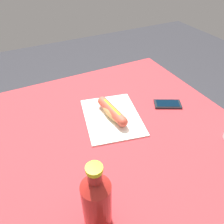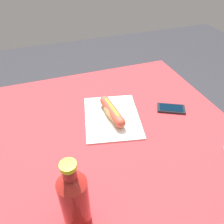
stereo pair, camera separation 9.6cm
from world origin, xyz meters
TOP-DOWN VIEW (x-y plane):
  - ground_plane at (0.00, 0.00)m, footprint 6.00×6.00m
  - dining_table at (0.00, 0.00)m, footprint 0.97×0.98m
  - paper_wrapper at (-0.07, 0.01)m, footprint 0.34×0.29m
  - hot_dog at (-0.07, 0.01)m, footprint 0.21×0.06m
  - cell_phone at (-0.03, 0.28)m, footprint 0.11×0.14m
  - soda_bottle at (0.32, -0.23)m, footprint 0.08×0.08m

SIDE VIEW (x-z plane):
  - ground_plane at x=0.00m, z-range 0.00..0.00m
  - dining_table at x=0.00m, z-range 0.24..1.02m
  - paper_wrapper at x=-0.07m, z-range 0.77..0.78m
  - cell_phone at x=-0.03m, z-range 0.77..0.78m
  - hot_dog at x=-0.07m, z-range 0.78..0.83m
  - soda_bottle at x=0.32m, z-range 0.76..1.00m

